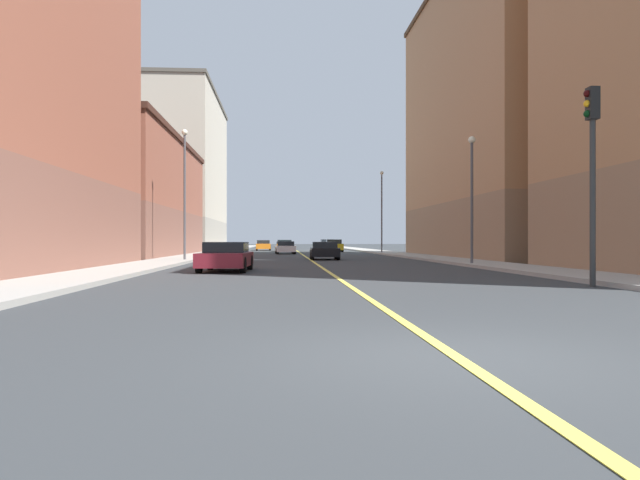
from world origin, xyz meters
The scene contains 18 objects.
ground_plane centered at (0.00, 0.00, 0.00)m, with size 400.00×400.00×0.00m, color #313538.
sidewalk_left centered at (8.51, 49.00, 0.07)m, with size 2.82×168.00×0.15m, color #9E9B93.
sidewalk_right centered at (-8.51, 49.00, 0.07)m, with size 2.82×168.00×0.15m, color #9E9B93.
lane_center_stripe centered at (0.00, 49.00, 0.01)m, with size 0.16×154.00×0.01m, color #E5D14C.
building_left_mid centered at (14.88, 37.26, 10.50)m, with size 10.23×25.59×20.98m.
building_right_midblock centered at (-14.88, 42.45, 4.76)m, with size 10.23×26.16×9.50m.
building_right_distant centered at (-14.88, 70.11, 9.70)m, with size 10.23×25.73×19.39m.
traffic_light_left_near centered at (6.68, 9.57, 3.62)m, with size 0.40×0.32×5.55m.
street_lamp_left_near centered at (7.70, 23.24, 4.09)m, with size 0.36×0.36×6.41m.
street_lamp_right_near centered at (-7.70, 29.91, 4.82)m, with size 0.36×0.36×7.80m.
street_lamp_left_far centered at (7.70, 50.45, 4.81)m, with size 0.36×0.36×7.78m.
car_black centered at (0.99, 33.74, 0.59)m, with size 2.00×4.15×1.19m.
car_yellow centered at (3.99, 60.49, 0.67)m, with size 1.96×4.41×1.38m.
car_maroon centered at (-4.23, 18.75, 0.61)m, with size 2.11×4.46×1.22m.
car_green centered at (-1.52, 63.06, 0.65)m, with size 1.87×4.03×1.34m.
car_orange centered at (-4.15, 69.80, 0.64)m, with size 1.95×4.25×1.31m.
car_white centered at (-1.52, 50.79, 0.60)m, with size 1.99×4.59×1.19m.
car_silver centered at (3.88, 68.47, 0.69)m, with size 1.94×4.44×1.40m.
Camera 1 is at (-1.94, -6.58, 1.30)m, focal length 33.79 mm.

